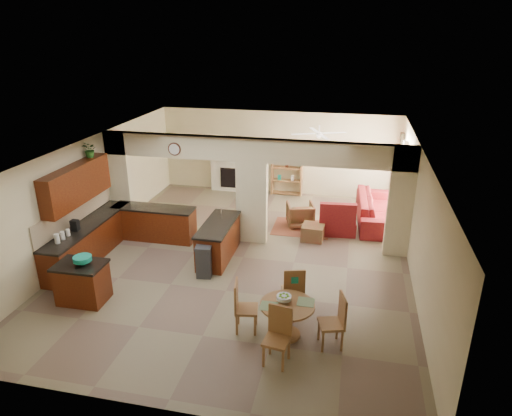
% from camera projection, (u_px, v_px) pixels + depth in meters
% --- Properties ---
extents(floor, '(10.00, 10.00, 0.00)m').
position_uv_depth(floor, '(243.00, 257.00, 11.39)').
color(floor, '#786D53').
rests_on(floor, ground).
extents(ceiling, '(10.00, 10.00, 0.00)m').
position_uv_depth(ceiling, '(242.00, 148.00, 10.36)').
color(ceiling, white).
rests_on(ceiling, wall_back).
extents(wall_back, '(8.00, 0.00, 8.00)m').
position_uv_depth(wall_back, '(278.00, 153.00, 15.42)').
color(wall_back, beige).
rests_on(wall_back, floor).
extents(wall_front, '(8.00, 0.00, 8.00)m').
position_uv_depth(wall_front, '(157.00, 332.00, 6.33)').
color(wall_front, beige).
rests_on(wall_front, floor).
extents(wall_left, '(0.00, 10.00, 10.00)m').
position_uv_depth(wall_left, '(91.00, 193.00, 11.66)').
color(wall_left, beige).
rests_on(wall_left, floor).
extents(wall_right, '(0.00, 10.00, 10.00)m').
position_uv_depth(wall_right, '(418.00, 219.00, 10.09)').
color(wall_right, beige).
rests_on(wall_right, floor).
extents(partition_left_pier, '(0.60, 0.25, 2.80)m').
position_uv_depth(partition_left_pier, '(121.00, 182.00, 12.51)').
color(partition_left_pier, beige).
rests_on(partition_left_pier, floor).
extents(partition_center_pier, '(0.80, 0.25, 2.20)m').
position_uv_depth(partition_center_pier, '(252.00, 202.00, 11.90)').
color(partition_center_pier, beige).
rests_on(partition_center_pier, floor).
extents(partition_right_pier, '(0.60, 0.25, 2.80)m').
position_uv_depth(partition_right_pier, '(400.00, 202.00, 11.06)').
color(partition_right_pier, beige).
rests_on(partition_right_pier, floor).
extents(partition_header, '(8.00, 0.25, 0.60)m').
position_uv_depth(partition_header, '(252.00, 150.00, 11.38)').
color(partition_header, beige).
rests_on(partition_header, partition_center_pier).
extents(kitchen_counter, '(2.52, 3.29, 1.48)m').
position_uv_depth(kitchen_counter, '(117.00, 233.00, 11.64)').
color(kitchen_counter, '#3C0F06').
rests_on(kitchen_counter, floor).
extents(upper_cabinets, '(0.35, 2.40, 0.90)m').
position_uv_depth(upper_cabinets, '(77.00, 184.00, 10.71)').
color(upper_cabinets, '#3C0F06').
rests_on(upper_cabinets, wall_left).
extents(peninsula, '(0.70, 1.85, 0.91)m').
position_uv_depth(peninsula, '(218.00, 240.00, 11.24)').
color(peninsula, '#3C0F06').
rests_on(peninsula, floor).
extents(wall_clock, '(0.34, 0.03, 0.34)m').
position_uv_depth(wall_clock, '(174.00, 149.00, 11.66)').
color(wall_clock, '#53291B').
rests_on(wall_clock, partition_header).
extents(rug, '(1.60, 1.30, 0.01)m').
position_uv_depth(rug, '(301.00, 228.00, 13.06)').
color(rug, brown).
rests_on(rug, floor).
extents(fireplace, '(1.60, 0.35, 1.20)m').
position_uv_depth(fireplace, '(231.00, 174.00, 15.87)').
color(fireplace, silver).
rests_on(fireplace, floor).
extents(shelving_unit, '(1.00, 0.32, 1.80)m').
position_uv_depth(shelving_unit, '(287.00, 169.00, 15.37)').
color(shelving_unit, brown).
rests_on(shelving_unit, floor).
extents(window_a, '(0.02, 0.90, 1.90)m').
position_uv_depth(window_a, '(406.00, 193.00, 12.26)').
color(window_a, white).
rests_on(window_a, wall_right).
extents(window_b, '(0.02, 0.90, 1.90)m').
position_uv_depth(window_b, '(401.00, 175.00, 13.80)').
color(window_b, white).
rests_on(window_b, wall_right).
extents(glazed_door, '(0.02, 0.70, 2.10)m').
position_uv_depth(glazed_door, '(403.00, 188.00, 13.09)').
color(glazed_door, white).
rests_on(glazed_door, wall_right).
extents(drape_a_left, '(0.10, 0.28, 2.30)m').
position_uv_depth(drape_a_left, '(407.00, 201.00, 11.72)').
color(drape_a_left, '#3C1B18').
rests_on(drape_a_left, wall_right).
extents(drape_a_right, '(0.10, 0.28, 2.30)m').
position_uv_depth(drape_a_right, '(403.00, 186.00, 12.81)').
color(drape_a_right, '#3C1B18').
rests_on(drape_a_right, wall_right).
extents(drape_b_left, '(0.10, 0.28, 2.30)m').
position_uv_depth(drape_b_left, '(402.00, 181.00, 13.27)').
color(drape_b_left, '#3C1B18').
rests_on(drape_b_left, wall_right).
extents(drape_b_right, '(0.10, 0.28, 2.30)m').
position_uv_depth(drape_b_right, '(399.00, 169.00, 14.36)').
color(drape_b_right, '#3C1B18').
rests_on(drape_b_right, wall_right).
extents(ceiling_fan, '(1.00, 1.00, 0.10)m').
position_uv_depth(ceiling_fan, '(319.00, 133.00, 12.88)').
color(ceiling_fan, white).
rests_on(ceiling_fan, ceiling).
extents(kitchen_island, '(1.01, 0.73, 0.86)m').
position_uv_depth(kitchen_island, '(82.00, 282.00, 9.43)').
color(kitchen_island, '#3C0F06').
rests_on(kitchen_island, floor).
extents(teal_bowl, '(0.37, 0.37, 0.17)m').
position_uv_depth(teal_bowl, '(83.00, 260.00, 9.24)').
color(teal_bowl, '#15917B').
rests_on(teal_bowl, kitchen_island).
extents(trash_can, '(0.37, 0.33, 0.71)m').
position_uv_depth(trash_can, '(204.00, 263.00, 10.39)').
color(trash_can, '#2D2D2F').
rests_on(trash_can, floor).
extents(dining_table, '(1.00, 1.00, 0.68)m').
position_uv_depth(dining_table, '(287.00, 314.00, 8.33)').
color(dining_table, brown).
rests_on(dining_table, floor).
extents(fruit_bowl, '(0.27, 0.27, 0.15)m').
position_uv_depth(fruit_bowl, '(284.00, 298.00, 8.29)').
color(fruit_bowl, '#64AB24').
rests_on(fruit_bowl, dining_table).
extents(sofa, '(2.81, 1.21, 0.81)m').
position_uv_depth(sofa, '(377.00, 209.00, 13.31)').
color(sofa, maroon).
rests_on(sofa, floor).
extents(chaise, '(1.05, 0.89, 0.39)m').
position_uv_depth(chaise, '(337.00, 226.00, 12.73)').
color(chaise, maroon).
rests_on(chaise, floor).
extents(armchair, '(0.91, 0.93, 0.68)m').
position_uv_depth(armchair, '(300.00, 214.00, 13.10)').
color(armchair, maroon).
rests_on(armchair, floor).
extents(ottoman, '(0.61, 0.61, 0.42)m').
position_uv_depth(ottoman, '(313.00, 232.00, 12.29)').
color(ottoman, maroon).
rests_on(ottoman, floor).
extents(plant, '(0.45, 0.42, 0.39)m').
position_uv_depth(plant, '(90.00, 150.00, 11.14)').
color(plant, '#1D4E14').
rests_on(plant, upper_cabinets).
extents(chair_north, '(0.52, 0.52, 1.02)m').
position_uv_depth(chair_north, '(293.00, 289.00, 8.98)').
color(chair_north, brown).
rests_on(chair_north, floor).
extents(chair_east, '(0.52, 0.52, 1.02)m').
position_uv_depth(chair_east, '(336.00, 319.00, 8.04)').
color(chair_east, brown).
rests_on(chair_east, floor).
extents(chair_south, '(0.48, 0.48, 1.02)m').
position_uv_depth(chair_south, '(278.00, 333.00, 7.68)').
color(chair_south, brown).
rests_on(chair_south, floor).
extents(chair_west, '(0.48, 0.48, 1.02)m').
position_uv_depth(chair_west, '(242.00, 304.00, 8.47)').
color(chair_west, brown).
rests_on(chair_west, floor).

